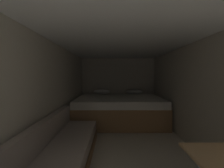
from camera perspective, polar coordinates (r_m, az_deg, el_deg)
ground_plane at (r=2.94m, az=4.40°, el=-24.99°), size 7.45×7.45×0.00m
wall_back at (r=5.35m, az=2.08°, el=-0.82°), size 2.72×0.05×2.01m
wall_left at (r=2.84m, az=-23.54°, el=-4.79°), size 0.05×5.45×2.01m
wall_right at (r=3.03m, az=30.59°, el=-4.47°), size 0.05×5.45×2.01m
ceiling_slab at (r=2.67m, az=4.60°, el=17.30°), size 2.72×5.45×0.05m
bed at (r=4.50m, az=2.56°, el=-9.70°), size 2.50×1.78×0.92m
sofa_left at (r=2.28m, az=-22.00°, el=-27.55°), size 0.73×2.94×0.72m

